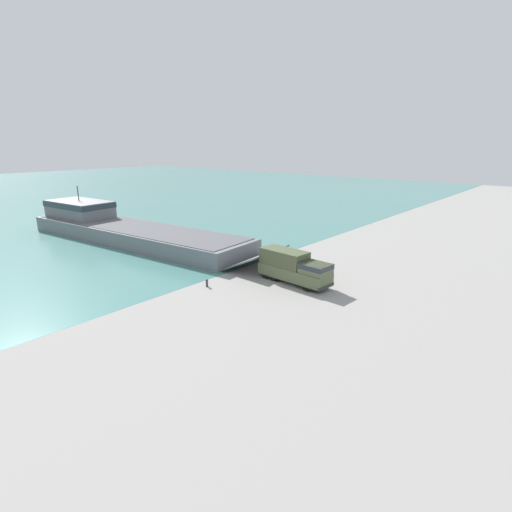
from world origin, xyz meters
The scene contains 6 objects.
ground_plane centered at (0.00, 0.00, 0.00)m, with size 240.00×240.00×0.00m, color gray.
landing_craft centered at (-2.53, 27.83, 1.72)m, with size 11.88×43.89×7.23m.
military_truck centered at (-1.89, -2.96, 1.66)m, with size 2.95×8.15×3.24m.
soldier_on_ramp centered at (1.72, -2.82, 0.96)m, with size 0.47×0.29×1.66m.
mooring_bollard centered at (-8.51, 2.92, 0.43)m, with size 0.27×0.27×0.79m.
cargo_crate centered at (0.83, -4.52, 0.38)m, with size 0.75×0.90×0.75m, color #6B664C.
Camera 1 is at (-33.98, -25.14, 13.92)m, focal length 28.00 mm.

